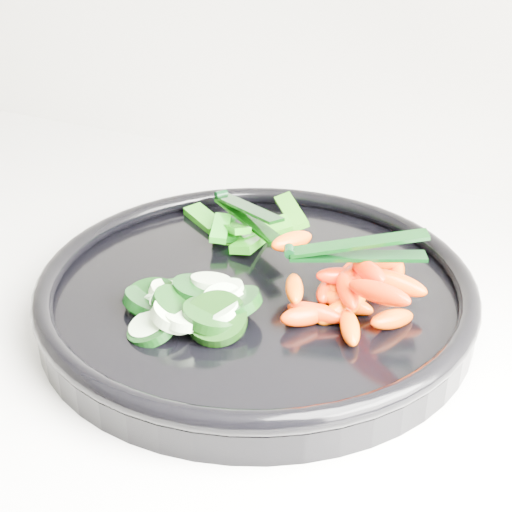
% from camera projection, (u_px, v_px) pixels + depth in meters
% --- Properties ---
extents(veggie_tray, '(0.41, 0.41, 0.04)m').
position_uv_depth(veggie_tray, '(256.00, 291.00, 0.61)').
color(veggie_tray, black).
rests_on(veggie_tray, counter).
extents(cucumber_pile, '(0.13, 0.12, 0.04)m').
position_uv_depth(cucumber_pile, '(187.00, 303.00, 0.57)').
color(cucumber_pile, black).
rests_on(cucumber_pile, veggie_tray).
extents(carrot_pile, '(0.14, 0.15, 0.05)m').
position_uv_depth(carrot_pile, '(350.00, 287.00, 0.58)').
color(carrot_pile, '#DB5300').
rests_on(carrot_pile, veggie_tray).
extents(pepper_pile, '(0.14, 0.12, 0.03)m').
position_uv_depth(pepper_pile, '(241.00, 229.00, 0.70)').
color(pepper_pile, '#1C6B0A').
rests_on(pepper_pile, veggie_tray).
extents(tong_carrot, '(0.11, 0.06, 0.02)m').
position_uv_depth(tong_carrot, '(353.00, 250.00, 0.57)').
color(tong_carrot, black).
rests_on(tong_carrot, carrot_pile).
extents(tong_pepper, '(0.10, 0.08, 0.02)m').
position_uv_depth(tong_pepper, '(246.00, 212.00, 0.69)').
color(tong_pepper, black).
rests_on(tong_pepper, pepper_pile).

